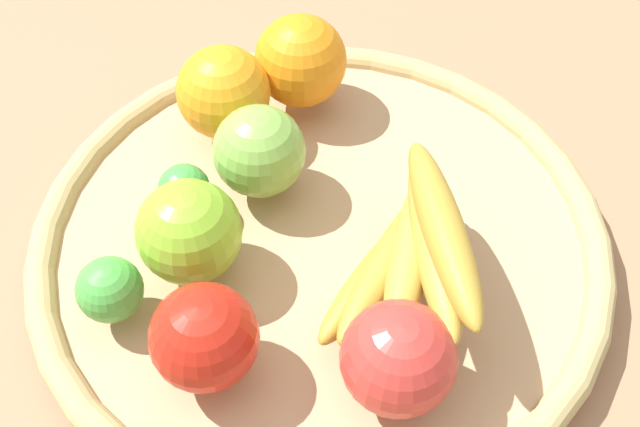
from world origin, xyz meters
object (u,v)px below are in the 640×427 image
Objects in this scene: apple_3 at (204,337)px; orange_0 at (300,61)px; apple_1 at (398,358)px; orange_1 at (223,92)px; lime_1 at (110,289)px; lime_0 at (184,190)px; banana_bunch at (412,250)px; apple_0 at (189,232)px; apple_2 at (259,151)px.

orange_0 is at bearing 12.28° from apple_3.
orange_0 is at bearing 37.71° from apple_1.
orange_1 reaches higher than apple_1.
lime_1 is 1.15× the size of lime_0.
banana_bunch is 0.19m from lime_0.
banana_bunch is 0.23m from orange_1.
banana_bunch is at bearing -59.47° from lime_1.
apple_0 is 0.06m from lime_0.
apple_3 is at bearing -154.33° from orange_1.
lime_1 is at bearing 151.02° from apple_0.
lime_0 is (0.11, 0.00, -0.00)m from lime_1.
apple_0 is 0.98× the size of orange_1.
apple_0 is 0.07m from lime_1.
orange_1 is at bearing 19.11° from apple_0.
lime_1 is (-0.03, 0.21, -0.01)m from apple_1.
banana_bunch is at bearing -106.63° from apple_2.
lime_0 is (-0.01, 0.19, -0.02)m from banana_bunch.
apple_3 is 1.53× the size of lime_1.
orange_0 is 1.94× the size of lime_0.
orange_0 is 1.10× the size of apple_3.
apple_3 is 0.13m from apple_1.
apple_3 is (-0.07, -0.05, -0.00)m from apple_0.
apple_1 is 0.21m from lime_1.
apple_3 is (-0.28, -0.06, -0.00)m from orange_0.
apple_3 is (-0.12, 0.10, -0.00)m from banana_bunch.
banana_bunch is 4.02× the size of lime_0.
apple_2 is (0.17, 0.05, 0.00)m from apple_3.
orange_1 reaches higher than apple_2.
orange_0 reaches higher than apple_3.
banana_bunch is 0.23m from orange_0.
orange_0 is 1.68× the size of lime_1.
apple_3 is at bearing 107.13° from apple_1.
orange_0 reaches higher than apple_2.
apple_1 is at bearing -82.92° from lime_1.
apple_2 is at bearing 14.99° from apple_3.
banana_bunch is 0.16m from apple_3.
orange_0 is 1.05× the size of apple_1.
orange_1 is 0.07m from apple_2.
orange_1 is (-0.06, 0.04, -0.00)m from orange_0.
lime_0 is at bearing 36.62° from apple_3.
banana_bunch reaches higher than orange_1.
lime_1 is at bearing -179.25° from lime_0.
apple_0 is 0.21m from orange_0.
apple_2 is (0.16, -0.04, 0.01)m from lime_1.
apple_0 is 0.17m from banana_bunch.
lime_0 is (0.05, 0.03, -0.02)m from apple_0.
lime_1 is at bearing 174.34° from orange_0.
orange_1 is 1.07× the size of apple_2.
apple_1 is 0.23m from lime_0.
apple_0 is at bearing 108.35° from banana_bunch.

